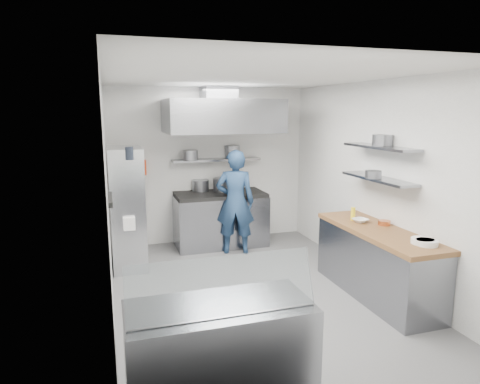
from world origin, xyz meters
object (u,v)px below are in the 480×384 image
object	(u,v)px
display_case	(220,354)
chef	(235,202)
gas_range	(220,221)
wire_rack	(127,208)

from	to	relation	value
display_case	chef	bearing A→B (deg)	71.34
display_case	gas_range	bearing A→B (deg)	75.15
chef	display_case	xyz separation A→B (m)	(-1.22, -3.60, -0.46)
wire_rack	chef	bearing A→B (deg)	3.22
chef	display_case	bearing A→B (deg)	88.70
display_case	wire_rack	bearing A→B (deg)	98.81
gas_range	chef	size ratio (longest dim) A/B	0.91
gas_range	display_case	xyz separation A→B (m)	(-1.09, -4.10, -0.03)
gas_range	wire_rack	world-z (taller)	wire_rack
wire_rack	display_case	size ratio (longest dim) A/B	1.23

